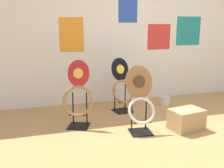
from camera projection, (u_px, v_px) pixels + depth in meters
ground_plane at (203, 147)px, 2.87m from camera, size 14.00×14.00×0.00m
wall_back at (136, 30)px, 4.56m from camera, size 8.00×0.07×2.60m
toilet_seat_display_woodgrain at (140, 102)px, 3.21m from camera, size 0.39×0.38×0.87m
toilet_seat_display_jazz_black at (122, 86)px, 4.03m from camera, size 0.42×0.34×0.87m
toilet_seat_display_crimson_swirl at (78, 96)px, 3.38m from camera, size 0.46×0.37×0.92m
paint_can at (165, 101)px, 4.41m from camera, size 0.17×0.17×0.15m
storage_box at (186, 119)px, 3.35m from camera, size 0.48×0.37×0.28m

